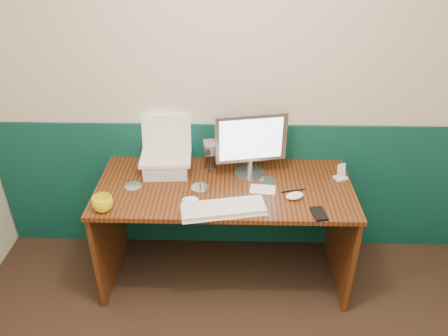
{
  "coord_description": "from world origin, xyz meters",
  "views": [
    {
      "loc": [
        -0.05,
        -0.9,
        2.26
      ],
      "look_at": [
        -0.11,
        1.23,
        0.97
      ],
      "focal_mm": 35.0,
      "sensor_mm": 36.0,
      "label": 1
    }
  ],
  "objects_px": {
    "desk": "(225,232)",
    "keyboard": "(224,209)",
    "laptop": "(164,141)",
    "camcorder": "(210,156)",
    "monitor": "(251,144)",
    "mug": "(103,204)"
  },
  "relations": [
    {
      "from": "desk",
      "to": "camcorder",
      "type": "distance_m",
      "value": 0.53
    },
    {
      "from": "desk",
      "to": "camcorder",
      "type": "relative_size",
      "value": 7.57
    },
    {
      "from": "desk",
      "to": "keyboard",
      "type": "bearing_deg",
      "value": -90.0
    },
    {
      "from": "monitor",
      "to": "mug",
      "type": "height_order",
      "value": "monitor"
    },
    {
      "from": "desk",
      "to": "camcorder",
      "type": "xyz_separation_m",
      "value": [
        -0.1,
        0.19,
        0.48
      ]
    },
    {
      "from": "keyboard",
      "to": "camcorder",
      "type": "distance_m",
      "value": 0.47
    },
    {
      "from": "monitor",
      "to": "keyboard",
      "type": "distance_m",
      "value": 0.48
    },
    {
      "from": "laptop",
      "to": "monitor",
      "type": "relative_size",
      "value": 0.72
    },
    {
      "from": "laptop",
      "to": "monitor",
      "type": "xyz_separation_m",
      "value": [
        0.54,
        -0.02,
        -0.01
      ]
    },
    {
      "from": "keyboard",
      "to": "laptop",
      "type": "bearing_deg",
      "value": 121.34
    },
    {
      "from": "laptop",
      "to": "keyboard",
      "type": "height_order",
      "value": "laptop"
    },
    {
      "from": "laptop",
      "to": "mug",
      "type": "height_order",
      "value": "laptop"
    },
    {
      "from": "laptop",
      "to": "monitor",
      "type": "distance_m",
      "value": 0.54
    },
    {
      "from": "desk",
      "to": "monitor",
      "type": "distance_m",
      "value": 0.63
    },
    {
      "from": "laptop",
      "to": "camcorder",
      "type": "height_order",
      "value": "laptop"
    },
    {
      "from": "desk",
      "to": "laptop",
      "type": "relative_size",
      "value": 4.96
    },
    {
      "from": "desk",
      "to": "monitor",
      "type": "bearing_deg",
      "value": 40.27
    },
    {
      "from": "mug",
      "to": "camcorder",
      "type": "distance_m",
      "value": 0.75
    },
    {
      "from": "camcorder",
      "to": "monitor",
      "type": "bearing_deg",
      "value": -21.12
    },
    {
      "from": "desk",
      "to": "keyboard",
      "type": "relative_size",
      "value": 3.35
    },
    {
      "from": "monitor",
      "to": "mug",
      "type": "distance_m",
      "value": 0.96
    },
    {
      "from": "camcorder",
      "to": "keyboard",
      "type": "bearing_deg",
      "value": -86.74
    }
  ]
}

